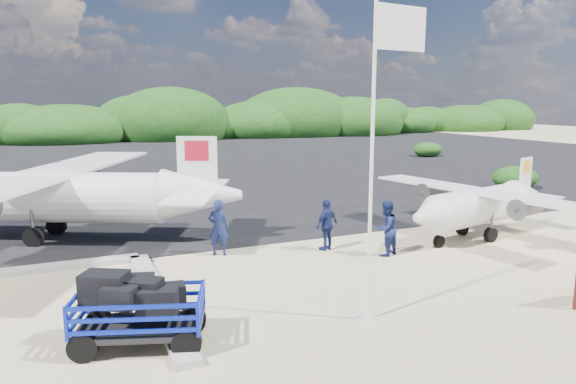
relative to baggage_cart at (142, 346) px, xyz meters
The scene contains 10 objects.
ground 5.22m from the baggage_cart, ahead, with size 160.00×160.00×0.00m, color beige.
asphalt_apron 31.16m from the baggage_cart, 80.45° to the left, with size 90.00×50.00×0.04m, color #B2B2B2, non-canonical shape.
vegetation_band 55.97m from the baggage_cart, 84.70° to the left, with size 124.00×8.00×4.40m, color #B2B2B2, non-canonical shape.
baggage_cart is the anchor object (origin of this frame).
flagpole 4.77m from the baggage_cart, ahead, with size 1.36×0.56×6.78m, color white, non-canonical shape.
crew_a 6.14m from the baggage_cart, 59.95° to the left, with size 0.64×0.42×1.77m, color navy.
crew_b 8.45m from the baggage_cart, 22.29° to the left, with size 0.84×0.65×1.73m, color navy.
crew_c 7.81m from the baggage_cart, 34.81° to the left, with size 0.97×0.40×1.66m, color navy.
aircraft_large 28.87m from the baggage_cart, 45.62° to the left, with size 15.20×15.20×4.56m, color #B2B2B2, non-canonical shape.
aircraft_small 35.75m from the baggage_cart, 99.51° to the left, with size 7.04×7.04×2.54m, color #B2B2B2, non-canonical shape.
Camera 1 is at (-6.22, -10.46, 4.75)m, focal length 32.00 mm.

